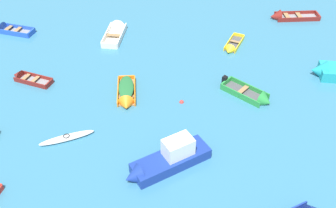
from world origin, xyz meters
The scene contains 10 objects.
rowboat_orange_near_camera centered at (-2.84, 20.55, 0.30)m, with size 1.31×3.65×1.15m.
motor_launch_deep_blue_center centered at (-0.58, 13.95, 0.57)m, with size 5.32×3.50×2.03m.
kayak_white_near_right centered at (-6.55, 16.72, 0.16)m, with size 3.44×1.50×0.33m.
rowboat_maroon_cluster_inner centered at (-10.39, 23.40, 0.17)m, with size 3.29×2.23×0.90m.
rowboat_blue_far_right centered at (-13.39, 31.03, 0.20)m, with size 3.80×2.38×1.11m.
rowboat_green_outer_left centered at (6.12, 19.66, 0.21)m, with size 3.47×3.56×1.22m.
rowboat_yellow_far_left centered at (5.88, 26.34, 0.15)m, with size 2.37×3.20×0.90m.
rowboat_white_far_back centered at (-3.65, 30.08, 0.23)m, with size 2.22×4.37×1.31m.
rowboat_maroon_back_row_right centered at (11.92, 31.28, 0.19)m, with size 4.62×1.51×1.27m.
mooring_buoy_near_foreground centered at (0.97, 19.75, 0.00)m, with size 0.32×0.32×0.32m, color red.
Camera 1 is at (-1.75, -1.10, 17.24)m, focal length 41.78 mm.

